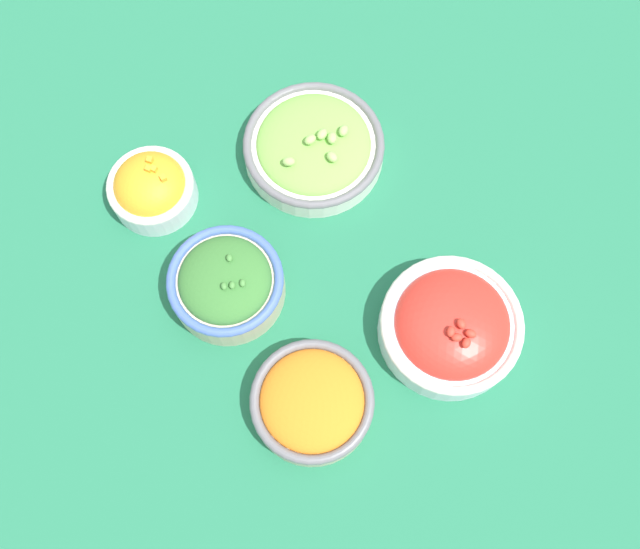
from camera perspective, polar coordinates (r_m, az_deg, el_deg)
name	(u,v)px	position (r m, az deg, el deg)	size (l,w,h in m)	color
ground_plane	(320,282)	(0.93, 0.00, -0.59)	(3.00, 3.00, 0.00)	#23704C
bowl_carrots	(312,402)	(0.87, -0.64, -10.13)	(0.15, 0.15, 0.06)	beige
bowl_lettuce	(314,146)	(0.98, -0.50, 10.21)	(0.19, 0.19, 0.06)	silver
bowl_cherry_tomatoes	(451,326)	(0.90, 10.43, -4.05)	(0.18, 0.18, 0.08)	silver
bowl_broccoli	(226,283)	(0.90, -7.51, -0.70)	(0.15, 0.15, 0.08)	beige
bowl_squash	(151,188)	(0.97, -13.34, 6.76)	(0.11, 0.11, 0.08)	silver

